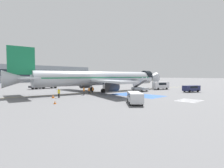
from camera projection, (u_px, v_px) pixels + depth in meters
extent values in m
plane|color=slate|center=(108.00, 91.00, 48.65)|extent=(600.00, 600.00, 0.00)
cube|color=gold|center=(103.00, 92.00, 47.38)|extent=(78.47, 12.73, 0.01)
cube|color=#2856A8|center=(137.00, 95.00, 39.14)|extent=(6.34, 11.62, 0.01)
cube|color=silver|center=(185.00, 102.00, 29.26)|extent=(0.44, 3.60, 0.01)
cube|color=silver|center=(188.00, 101.00, 30.10)|extent=(0.44, 3.60, 0.01)
cube|color=silver|center=(190.00, 100.00, 30.95)|extent=(0.44, 3.60, 0.01)
cube|color=silver|center=(193.00, 100.00, 31.80)|extent=(0.44, 3.60, 0.01)
cylinder|color=#B7BCC4|center=(103.00, 78.00, 47.20)|extent=(35.57, 9.22, 3.67)
cone|color=#B7BCC4|center=(152.00, 78.00, 58.78)|extent=(4.56, 4.19, 3.60)
cone|color=#B7BCC4|center=(17.00, 79.00, 35.19)|extent=(6.00, 4.35, 3.53)
cylinder|color=black|center=(146.00, 76.00, 57.14)|extent=(2.76, 4.01, 3.71)
cube|color=#197A4C|center=(103.00, 78.00, 47.19)|extent=(32.78, 8.85, 0.24)
cube|color=#B7BCC4|center=(79.00, 80.00, 51.93)|extent=(4.70, 15.66, 0.44)
cylinder|color=#38383D|center=(85.00, 84.00, 51.77)|extent=(3.19, 2.64, 2.22)
cube|color=#B7BCC4|center=(110.00, 81.00, 38.74)|extent=(8.79, 16.19, 0.44)
cylinder|color=#38383D|center=(112.00, 87.00, 40.74)|extent=(3.19, 2.64, 2.22)
cube|color=#197A4C|center=(21.00, 61.00, 35.49)|extent=(5.14, 1.17, 5.73)
cube|color=#B7BCC4|center=(22.00, 78.00, 38.81)|extent=(4.19, 6.33, 0.24)
cube|color=#B7BCC4|center=(28.00, 78.00, 33.17)|extent=(4.19, 6.33, 0.24)
cylinder|color=#38383D|center=(136.00, 84.00, 54.56)|extent=(0.20, 0.20, 2.88)
cylinder|color=black|center=(136.00, 88.00, 54.63)|extent=(0.87, 0.41, 0.84)
cylinder|color=#38383D|center=(92.00, 85.00, 48.67)|extent=(0.24, 0.24, 2.57)
cylinder|color=black|center=(92.00, 89.00, 48.74)|extent=(1.18, 0.77, 1.10)
cylinder|color=#38383D|center=(103.00, 86.00, 43.93)|extent=(0.24, 0.24, 2.57)
cylinder|color=black|center=(103.00, 91.00, 43.99)|extent=(1.18, 0.77, 1.10)
cube|color=#ADB2BA|center=(140.00, 89.00, 49.47)|extent=(2.93, 5.09, 0.70)
cylinder|color=black|center=(133.00, 90.00, 50.30)|extent=(0.33, 0.73, 0.70)
cylinder|color=black|center=(138.00, 89.00, 51.40)|extent=(0.33, 0.73, 0.70)
cylinder|color=black|center=(142.00, 90.00, 47.58)|extent=(0.33, 0.73, 0.70)
cylinder|color=black|center=(147.00, 90.00, 48.68)|extent=(0.33, 0.73, 0.70)
cube|color=#4C4C51|center=(140.00, 84.00, 49.41)|extent=(2.07, 4.33, 2.18)
cube|color=#4C4C51|center=(134.00, 80.00, 51.20)|extent=(1.80, 1.35, 0.12)
cube|color=silver|center=(138.00, 82.00, 48.93)|extent=(0.77, 4.46, 2.89)
cube|color=silver|center=(142.00, 82.00, 49.84)|extent=(0.77, 4.46, 2.89)
cube|color=#38383D|center=(43.00, 86.00, 58.34)|extent=(8.90, 3.26, 0.60)
cube|color=silver|center=(54.00, 84.00, 61.58)|extent=(2.14, 2.54, 1.60)
cube|color=black|center=(57.00, 83.00, 62.30)|extent=(0.22, 2.00, 0.70)
cylinder|color=#B7BCC4|center=(42.00, 82.00, 57.97)|extent=(6.17, 2.67, 2.15)
cylinder|color=gold|center=(42.00, 82.00, 57.97)|extent=(0.54, 2.22, 2.19)
cylinder|color=black|center=(52.00, 87.00, 62.08)|extent=(0.98, 0.36, 0.96)
cylinder|color=black|center=(55.00, 87.00, 60.56)|extent=(0.98, 0.36, 0.96)
cylinder|color=black|center=(40.00, 87.00, 58.74)|extent=(0.98, 0.36, 0.96)
cylinder|color=black|center=(43.00, 87.00, 57.22)|extent=(0.98, 0.36, 0.96)
cylinder|color=black|center=(33.00, 88.00, 56.89)|extent=(0.98, 0.36, 0.96)
cylinder|color=black|center=(36.00, 88.00, 55.36)|extent=(0.98, 0.36, 0.96)
cube|color=#1E234C|center=(191.00, 88.00, 46.42)|extent=(4.94, 3.57, 1.41)
cube|color=black|center=(191.00, 87.00, 46.40)|extent=(3.07, 2.76, 0.51)
cylinder|color=black|center=(193.00, 90.00, 47.76)|extent=(0.67, 0.44, 0.64)
cylinder|color=black|center=(198.00, 91.00, 46.15)|extent=(0.67, 0.44, 0.64)
cylinder|color=black|center=(185.00, 91.00, 46.75)|extent=(0.67, 0.44, 0.64)
cylinder|color=black|center=(190.00, 91.00, 45.14)|extent=(0.67, 0.44, 0.64)
cube|color=silver|center=(135.00, 97.00, 27.22)|extent=(5.21, 5.24, 1.45)
cube|color=black|center=(135.00, 95.00, 27.21)|extent=(3.50, 3.51, 0.52)
cylinder|color=black|center=(128.00, 100.00, 28.94)|extent=(0.59, 0.60, 0.64)
cylinder|color=black|center=(139.00, 100.00, 28.95)|extent=(0.59, 0.60, 0.64)
cylinder|color=black|center=(130.00, 103.00, 25.56)|extent=(0.59, 0.60, 0.64)
cylinder|color=black|center=(142.00, 103.00, 25.57)|extent=(0.59, 0.60, 0.64)
cube|color=silver|center=(161.00, 85.00, 55.09)|extent=(5.53, 3.73, 2.05)
cube|color=black|center=(161.00, 84.00, 55.07)|extent=(3.37, 2.85, 0.74)
cylinder|color=black|center=(163.00, 88.00, 56.54)|extent=(0.67, 0.43, 0.64)
cylinder|color=black|center=(167.00, 88.00, 54.96)|extent=(0.67, 0.43, 0.64)
cylinder|color=black|center=(155.00, 88.00, 55.32)|extent=(0.67, 0.43, 0.64)
cylinder|color=black|center=(158.00, 89.00, 53.74)|extent=(0.67, 0.43, 0.64)
cylinder|color=#2D2D33|center=(93.00, 92.00, 41.54)|extent=(0.14, 0.14, 0.84)
cylinder|color=#2D2D33|center=(93.00, 92.00, 41.69)|extent=(0.14, 0.14, 0.84)
cube|color=orange|center=(93.00, 89.00, 41.58)|extent=(0.34, 0.47, 0.67)
cube|color=silver|center=(93.00, 89.00, 41.58)|extent=(0.36, 0.48, 0.06)
sphere|color=beige|center=(93.00, 87.00, 41.55)|extent=(0.23, 0.23, 0.23)
cylinder|color=#2D2D33|center=(89.00, 93.00, 41.05)|extent=(0.14, 0.14, 0.77)
cylinder|color=#2D2D33|center=(89.00, 93.00, 40.97)|extent=(0.14, 0.14, 0.77)
cube|color=orange|center=(89.00, 90.00, 40.97)|extent=(0.46, 0.32, 0.61)
cube|color=silver|center=(89.00, 90.00, 40.97)|extent=(0.47, 0.33, 0.06)
sphere|color=brown|center=(89.00, 88.00, 40.96)|extent=(0.21, 0.21, 0.21)
cylinder|color=black|center=(58.00, 96.00, 34.34)|extent=(0.14, 0.14, 0.87)
cylinder|color=black|center=(59.00, 96.00, 34.42)|extent=(0.14, 0.14, 0.87)
cube|color=yellow|center=(59.00, 92.00, 34.34)|extent=(0.47, 0.34, 0.69)
cube|color=silver|center=(59.00, 92.00, 34.34)|extent=(0.48, 0.35, 0.06)
sphere|color=tan|center=(59.00, 89.00, 34.32)|extent=(0.24, 0.24, 0.24)
cylinder|color=#2D2D33|center=(84.00, 93.00, 38.91)|extent=(0.14, 0.14, 0.90)
cylinder|color=#2D2D33|center=(84.00, 93.00, 38.77)|extent=(0.14, 0.14, 0.90)
cube|color=orange|center=(84.00, 90.00, 38.80)|extent=(0.31, 0.46, 0.72)
cube|color=silver|center=(84.00, 90.00, 38.80)|extent=(0.32, 0.47, 0.06)
sphere|color=brown|center=(84.00, 87.00, 38.78)|extent=(0.24, 0.24, 0.24)
cone|color=orange|center=(140.00, 89.00, 53.82)|extent=(0.56, 0.56, 0.62)
cylinder|color=white|center=(140.00, 89.00, 53.82)|extent=(0.31, 0.31, 0.07)
cone|color=orange|center=(53.00, 96.00, 34.11)|extent=(0.61, 0.61, 0.68)
cylinder|color=white|center=(53.00, 96.00, 34.11)|extent=(0.34, 0.34, 0.08)
cone|color=orange|center=(55.00, 102.00, 26.93)|extent=(0.45, 0.45, 0.50)
cylinder|color=white|center=(55.00, 102.00, 26.93)|extent=(0.25, 0.25, 0.06)
cube|color=#89939E|center=(2.00, 74.00, 107.71)|extent=(124.09, 12.00, 11.28)
cube|color=#19232D|center=(5.00, 73.00, 103.42)|extent=(119.12, 0.10, 3.95)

